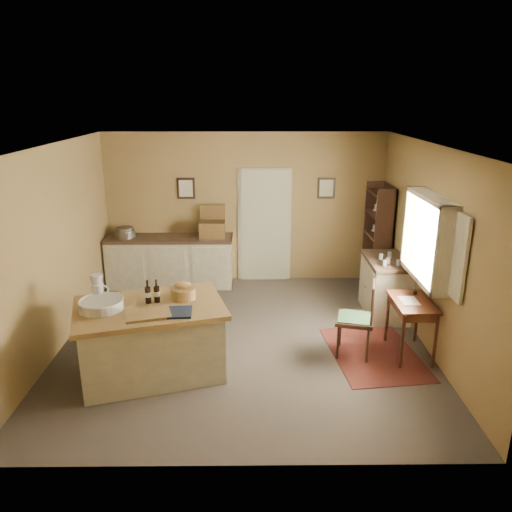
% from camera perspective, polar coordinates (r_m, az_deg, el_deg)
% --- Properties ---
extents(ground, '(5.00, 5.00, 0.00)m').
position_cam_1_polar(ground, '(7.14, -1.41, -9.61)').
color(ground, '#4F443C').
rests_on(ground, ground).
extents(wall_back, '(5.00, 0.10, 2.70)m').
position_cam_1_polar(wall_back, '(9.05, -1.26, 5.47)').
color(wall_back, olive).
rests_on(wall_back, ground).
extents(wall_front, '(5.00, 0.10, 2.70)m').
position_cam_1_polar(wall_front, '(4.30, -2.00, -9.07)').
color(wall_front, olive).
rests_on(wall_front, ground).
extents(wall_left, '(0.10, 5.00, 2.70)m').
position_cam_1_polar(wall_left, '(7.12, -22.04, 0.68)').
color(wall_left, olive).
rests_on(wall_left, ground).
extents(wall_right, '(0.10, 5.00, 2.70)m').
position_cam_1_polar(wall_right, '(7.04, 19.29, 0.81)').
color(wall_right, olive).
rests_on(wall_right, ground).
extents(ceiling, '(5.00, 5.00, 0.00)m').
position_cam_1_polar(ceiling, '(6.36, -1.59, 12.50)').
color(ceiling, silver).
rests_on(ceiling, wall_back).
extents(door, '(0.97, 0.06, 2.11)m').
position_cam_1_polar(door, '(9.09, 0.97, 3.62)').
color(door, beige).
rests_on(door, ground).
extents(framed_prints, '(2.82, 0.02, 0.38)m').
position_cam_1_polar(framed_prints, '(8.95, 0.02, 7.75)').
color(framed_prints, black).
rests_on(framed_prints, ground).
extents(window, '(0.25, 1.99, 1.12)m').
position_cam_1_polar(window, '(6.78, 19.40, 1.93)').
color(window, beige).
rests_on(window, ground).
extents(work_island, '(1.99, 1.58, 1.20)m').
position_cam_1_polar(work_island, '(6.29, -11.96, -9.14)').
color(work_island, beige).
rests_on(work_island, ground).
extents(sideboard, '(2.25, 0.64, 1.18)m').
position_cam_1_polar(sideboard, '(9.10, -9.71, -0.38)').
color(sideboard, beige).
rests_on(sideboard, ground).
extents(rug, '(1.27, 1.71, 0.01)m').
position_cam_1_polar(rug, '(6.98, 13.33, -10.78)').
color(rug, '#45130F').
rests_on(rug, ground).
extents(writing_desk, '(0.49, 0.81, 0.82)m').
position_cam_1_polar(writing_desk, '(6.82, 17.41, -5.71)').
color(writing_desk, '#3A1B10').
rests_on(writing_desk, ground).
extents(desk_chair, '(0.57, 0.57, 1.01)m').
position_cam_1_polar(desk_chair, '(6.70, 11.21, -7.13)').
color(desk_chair, black).
rests_on(desk_chair, ground).
extents(right_cabinet, '(0.60, 1.08, 0.99)m').
position_cam_1_polar(right_cabinet, '(8.05, 14.54, -3.36)').
color(right_cabinet, beige).
rests_on(right_cabinet, ground).
extents(shelving_unit, '(0.32, 0.84, 1.86)m').
position_cam_1_polar(shelving_unit, '(8.95, 13.96, 2.02)').
color(shelving_unit, black).
rests_on(shelving_unit, ground).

